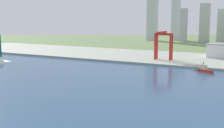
{
  "coord_description": "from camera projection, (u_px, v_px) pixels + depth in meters",
  "views": [
    {
      "loc": [
        104.12,
        77.18,
        59.54
      ],
      "look_at": [
        17.41,
        245.03,
        29.25
      ],
      "focal_mm": 46.4,
      "sensor_mm": 36.0,
      "label": 1
    }
  ],
  "objects": [
    {
      "name": "ground_plane",
      "position": [
        123.0,
        87.0,
        252.08
      ],
      "size": [
        2400.0,
        2400.0,
        0.0
      ],
      "primitive_type": "plane",
      "color": "#627B49"
    },
    {
      "name": "water_bay",
      "position": [
        86.0,
        105.0,
        199.44
      ],
      "size": [
        840.0,
        360.0,
        0.15
      ],
      "primitive_type": "cube",
      "color": "#2D4C70",
      "rests_on": "ground"
    },
    {
      "name": "industrial_pier",
      "position": [
        179.0,
        58.0,
        418.56
      ],
      "size": [
        840.0,
        140.0,
        2.5
      ],
      "primitive_type": "cube",
      "color": "#9CA495",
      "rests_on": "ground"
    },
    {
      "name": "tugboat_small",
      "position": [
        205.0,
        70.0,
        317.48
      ],
      "size": [
        18.32,
        14.24,
        10.74
      ],
      "color": "#B22D1E",
      "rests_on": "water_bay"
    },
    {
      "name": "port_crane_red",
      "position": [
        163.0,
        39.0,
        392.1
      ],
      "size": [
        23.61,
        35.37,
        39.2
      ],
      "color": "red",
      "rests_on": "industrial_pier"
    },
    {
      "name": "distant_skyline",
      "position": [
        208.0,
        18.0,
        703.19
      ],
      "size": [
        310.72,
        73.74,
        147.75
      ],
      "color": "silver",
      "rests_on": "ground"
    }
  ]
}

